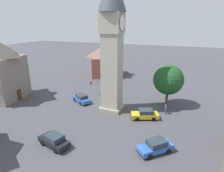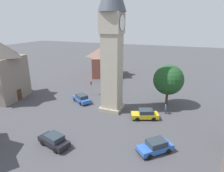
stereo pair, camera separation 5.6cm
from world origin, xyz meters
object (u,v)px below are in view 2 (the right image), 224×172
object	(u,v)px
clock_tower	(112,29)
car_blue_kerb	(145,114)
car_silver_kerb	(54,140)
road_sign	(91,86)
tree	(168,80)
car_red_corner	(155,146)
building_shop_left	(105,60)
pedestrian	(166,108)
car_white_side	(81,98)

from	to	relation	value
clock_tower	car_blue_kerb	bearing A→B (deg)	-103.00
car_silver_kerb	road_sign	xyz separation A→B (m)	(17.20, 3.87, 1.14)
tree	road_sign	size ratio (longest dim) A/B	2.62
car_red_corner	building_shop_left	bearing A→B (deg)	32.98
pedestrian	tree	distance (m)	5.28
tree	building_shop_left	distance (m)	23.78
car_silver_kerb	road_sign	bearing A→B (deg)	12.69
car_white_side	pedestrian	size ratio (longest dim) A/B	2.60
car_red_corner	pedestrian	bearing A→B (deg)	0.87
car_silver_kerb	car_white_side	size ratio (longest dim) A/B	1.01
car_blue_kerb	building_shop_left	size ratio (longest dim) A/B	0.41
car_red_corner	tree	world-z (taller)	tree
tree	pedestrian	bearing A→B (deg)	-175.08
pedestrian	building_shop_left	size ratio (longest dim) A/B	0.16
car_silver_kerb	road_sign	distance (m)	17.67
car_blue_kerb	road_sign	distance (m)	14.04
car_white_side	building_shop_left	bearing A→B (deg)	10.71
clock_tower	tree	world-z (taller)	clock_tower
pedestrian	tree	world-z (taller)	tree
car_blue_kerb	pedestrian	xyz separation A→B (m)	(2.94, -2.73, 0.25)
car_white_side	building_shop_left	distance (m)	20.14
car_blue_kerb	car_red_corner	xyz separation A→B (m)	(-7.64, -2.89, 0.00)
car_silver_kerb	building_shop_left	xyz separation A→B (m)	(32.51, 7.47, 3.58)
car_silver_kerb	clock_tower	bearing A→B (deg)	-12.03
pedestrian	building_shop_left	xyz separation A→B (m)	(18.68, 18.83, 3.34)
car_silver_kerb	car_white_side	xyz separation A→B (m)	(13.05, 3.79, 0.00)
car_blue_kerb	building_shop_left	distance (m)	27.19
clock_tower	pedestrian	bearing A→B (deg)	-79.95
car_white_side	pedestrian	bearing A→B (deg)	-87.03
car_red_corner	road_sign	world-z (taller)	road_sign
car_white_side	car_red_corner	bearing A→B (deg)	-122.61
car_silver_kerb	car_red_corner	distance (m)	11.97
car_white_side	tree	distance (m)	15.99
car_silver_kerb	road_sign	size ratio (longest dim) A/B	1.58
car_blue_kerb	car_silver_kerb	bearing A→B (deg)	141.63
car_blue_kerb	tree	world-z (taller)	tree
car_red_corner	car_silver_kerb	bearing A→B (deg)	105.79
clock_tower	car_silver_kerb	distance (m)	17.66
car_white_side	tree	world-z (taller)	tree
car_silver_kerb	road_sign	world-z (taller)	road_sign
car_blue_kerb	car_white_side	bearing A→B (deg)	80.17
clock_tower	car_white_side	world-z (taller)	clock_tower
car_white_side	road_sign	world-z (taller)	road_sign
pedestrian	car_silver_kerb	bearing A→B (deg)	140.62
clock_tower	car_white_side	xyz separation A→B (m)	(0.76, 6.41, -12.41)
tree	car_silver_kerb	bearing A→B (deg)	147.89
tree	car_blue_kerb	bearing A→B (deg)	160.21
car_blue_kerb	car_silver_kerb	distance (m)	13.90
clock_tower	car_silver_kerb	world-z (taller)	clock_tower
clock_tower	car_silver_kerb	xyz separation A→B (m)	(-12.28, 2.62, -12.41)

